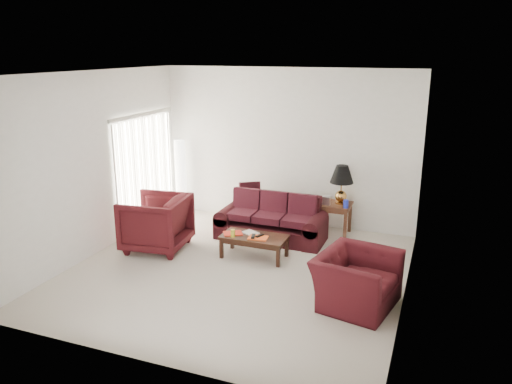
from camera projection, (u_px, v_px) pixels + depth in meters
floor at (237, 271)px, 7.74m from camera, size 5.00×5.00×0.00m
blinds at (145, 172)px, 9.44m from camera, size 0.10×2.00×2.16m
sofa at (271, 218)px, 8.94m from camera, size 1.98×0.93×0.79m
throw_pillow at (250, 192)px, 9.63m from camera, size 0.45×0.38×0.42m
end_table at (336, 219)px, 9.22m from camera, size 0.57×0.57×0.59m
table_lamp at (341, 185)px, 9.05m from camera, size 0.53×0.53×0.71m
clock at (326, 201)px, 9.05m from camera, size 0.16×0.08×0.15m
blue_canister at (346, 204)px, 8.87m from camera, size 0.12×0.12×0.15m
picture_frame at (328, 196)px, 9.31m from camera, size 0.19×0.22×0.06m
floor_lamp at (181, 177)px, 10.24m from camera, size 0.27×0.27×1.57m
armchair_left at (156, 223)px, 8.49m from camera, size 1.15×1.12×0.94m
armchair_right at (356, 280)px, 6.65m from camera, size 1.16×1.27×0.71m
coffee_table at (254, 247)px, 8.21m from camera, size 1.16×0.74×0.37m
magazine_red at (233, 233)px, 8.25m from camera, size 0.38×0.36×0.02m
magazine_white at (250, 233)px, 8.28m from camera, size 0.31×0.28×0.01m
magazine_orange at (258, 238)px, 8.05m from camera, size 0.33×0.26×0.02m
remote_a at (253, 236)px, 8.06m from camera, size 0.10×0.19×0.02m
remote_b at (260, 236)px, 8.09m from camera, size 0.10×0.16×0.02m
yellow_glass at (233, 233)px, 8.10m from camera, size 0.08×0.08×0.12m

